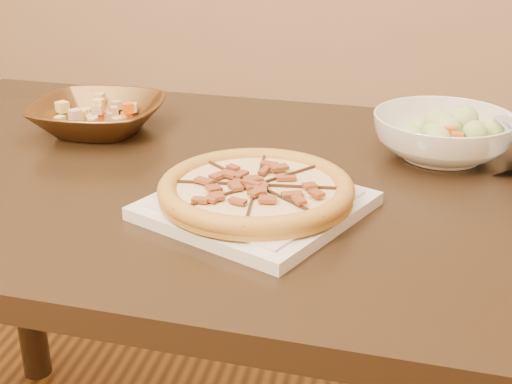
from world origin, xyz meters
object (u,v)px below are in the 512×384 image
at_px(bronze_bowl, 99,117).
at_px(salad_bowl, 443,136).
at_px(dining_table, 209,231).
at_px(pizza, 256,189).
at_px(plate, 256,205).

bearing_deg(bronze_bowl, salad_bowl, -0.24).
bearing_deg(dining_table, pizza, -51.35).
distance_m(bronze_bowl, salad_bowl, 0.62).
bearing_deg(pizza, bronze_bowl, 141.70).
relative_size(plate, pizza, 1.27).
relative_size(plate, bronze_bowl, 1.47).
relative_size(dining_table, pizza, 4.95).
bearing_deg(plate, salad_bowl, 47.23).
height_order(pizza, salad_bowl, salad_bowl).
distance_m(plate, pizza, 0.02).
height_order(plate, salad_bowl, salad_bowl).
relative_size(dining_table, bronze_bowl, 5.75).
bearing_deg(pizza, dining_table, 128.65).
bearing_deg(dining_table, bronze_bowl, 149.76).
bearing_deg(bronze_bowl, plate, -38.30).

